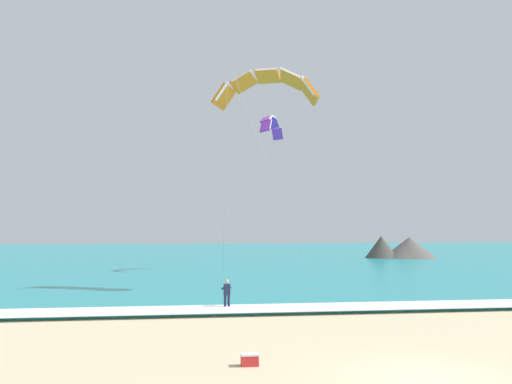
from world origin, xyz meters
The scene contains 9 objects.
ground_plane centered at (0.00, 0.00, 0.00)m, with size 200.00×200.00×0.00m, color #C6B78E.
sea centered at (0.00, 72.83, 0.10)m, with size 200.00×120.00×0.20m, color teal.
surf_foam centered at (0.00, 13.83, 0.22)m, with size 200.00×3.03×0.04m, color white.
surfboard centered at (-4.62, 14.66, 0.03)m, with size 0.60×1.44×0.09m.
kitesurfer centered at (-4.62, 14.67, 0.94)m, with size 0.55×0.55×1.69m.
kite_primary centered at (-0.98, 23.66, 14.72)m, with size 7.38×10.40×14.72m.
kite_distant centered at (2.12, 40.13, 14.90)m, with size 3.25×5.59×2.09m.
headland_right centered at (24.04, 60.32, 1.43)m, with size 10.46×7.96×3.26m.
cooler_box centered at (-5.00, 2.34, 0.20)m, with size 0.58×0.38×0.40m.
Camera 1 is at (-7.48, -16.48, 4.54)m, focal length 40.20 mm.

